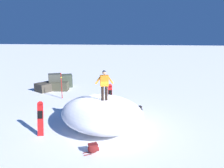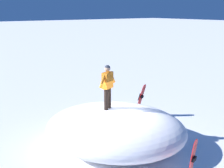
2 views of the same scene
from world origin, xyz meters
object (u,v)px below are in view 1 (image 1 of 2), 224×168
at_px(snowboard_primary_upright, 110,95).
at_px(backpack_far, 139,109).
at_px(snowboard_secondary_upright, 40,118).
at_px(trail_marker_pole, 61,85).
at_px(snowboarder_standing, 104,83).
at_px(backpack_near, 93,148).

relative_size(snowboard_primary_upright, backpack_far, 2.68).
bearing_deg(snowboard_secondary_upright, snowboard_primary_upright, -27.14).
relative_size(snowboard_primary_upright, trail_marker_pole, 0.76).
bearing_deg(snowboard_secondary_upright, backpack_far, -48.13).
height_order(snowboarder_standing, snowboard_secondary_upright, snowboarder_standing).
bearing_deg(backpack_near, snowboard_primary_upright, 4.93).
bearing_deg(backpack_far, backpack_near, 163.55).
distance_m(snowboard_primary_upright, snowboard_secondary_upright, 5.47).
bearing_deg(snowboard_primary_upright, snowboarder_standing, -173.36).
bearing_deg(snowboard_primary_upright, backpack_near, -175.07).
bearing_deg(trail_marker_pole, snowboard_secondary_upright, -165.07).
xyz_separation_m(backpack_near, backpack_far, (5.28, -1.56, -0.02)).
bearing_deg(backpack_far, snowboarder_standing, 147.64).
relative_size(snowboard_secondary_upright, backpack_near, 2.33).
distance_m(snowboard_primary_upright, backpack_far, 2.30).
bearing_deg(trail_marker_pole, snowboard_primary_upright, -104.18).
bearing_deg(snowboard_primary_upright, trail_marker_pole, 75.82).
distance_m(snowboard_secondary_upright, backpack_far, 6.18).
xyz_separation_m(snowboard_primary_upright, backpack_far, (-0.77, -2.08, -0.62)).
xyz_separation_m(snowboarder_standing, backpack_far, (2.66, -1.68, -2.23)).
xyz_separation_m(snowboard_secondary_upright, backpack_far, (4.10, -4.58, -0.66)).
xyz_separation_m(backpack_far, trail_marker_pole, (1.80, 6.15, 0.88)).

